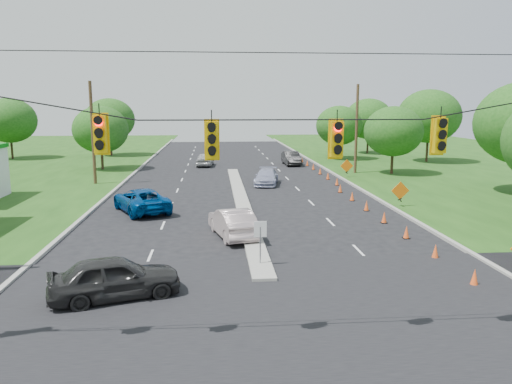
{
  "coord_description": "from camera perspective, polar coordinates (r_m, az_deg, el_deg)",
  "views": [
    {
      "loc": [
        -1.95,
        -14.83,
        7.03
      ],
      "look_at": [
        0.07,
        9.02,
        2.8
      ],
      "focal_mm": 35.0,
      "sensor_mm": 36.0,
      "label": 1
    }
  ],
  "objects": [
    {
      "name": "ground",
      "position": [
        16.53,
        2.48,
        -15.16
      ],
      "size": [
        160.0,
        160.0,
        0.0
      ],
      "primitive_type": "plane",
      "color": "black",
      "rests_on": "ground"
    },
    {
      "name": "cross_street",
      "position": [
        16.53,
        2.48,
        -15.16
      ],
      "size": [
        160.0,
        14.0,
        0.02
      ],
      "primitive_type": "cube",
      "color": "black",
      "rests_on": "ground"
    },
    {
      "name": "curb_left",
      "position": [
        46.1,
        -14.96,
        0.91
      ],
      "size": [
        0.25,
        110.0,
        0.16
      ],
      "primitive_type": "cube",
      "color": "gray",
      "rests_on": "ground"
    },
    {
      "name": "curb_right",
      "position": [
        46.95,
        10.1,
        1.26
      ],
      "size": [
        0.25,
        110.0,
        0.16
      ],
      "primitive_type": "cube",
      "color": "gray",
      "rests_on": "ground"
    },
    {
      "name": "median",
      "position": [
        36.57,
        -1.69,
        -1.07
      ],
      "size": [
        1.0,
        34.0,
        0.18
      ],
      "primitive_type": "cube",
      "color": "gray",
      "rests_on": "ground"
    },
    {
      "name": "median_sign",
      "position": [
        21.65,
        0.49,
        -4.88
      ],
      "size": [
        0.55,
        0.06,
        2.05
      ],
      "color": "gray",
      "rests_on": "ground"
    },
    {
      "name": "signal_span",
      "position": [
        14.11,
        2.94,
        1.62
      ],
      "size": [
        25.6,
        0.32,
        9.0
      ],
      "color": "#422D1C",
      "rests_on": "ground"
    },
    {
      "name": "utility_pole_far_left",
      "position": [
        46.13,
        -18.17,
        6.38
      ],
      "size": [
        0.28,
        0.28,
        9.0
      ],
      "primitive_type": "cylinder",
      "color": "#422D1C",
      "rests_on": "ground"
    },
    {
      "name": "utility_pole_far_right",
      "position": [
        51.94,
        11.41,
        7.04
      ],
      "size": [
        0.28,
        0.28,
        9.0
      ],
      "primitive_type": "cylinder",
      "color": "#422D1C",
      "rests_on": "ground"
    },
    {
      "name": "cone_0",
      "position": [
        21.55,
        23.7,
        -8.91
      ],
      "size": [
        0.32,
        0.32,
        0.7
      ],
      "primitive_type": "cone",
      "color": "#FC591E",
      "rests_on": "ground"
    },
    {
      "name": "cone_1",
      "position": [
        24.53,
        19.82,
        -6.39
      ],
      "size": [
        0.32,
        0.32,
        0.7
      ],
      "primitive_type": "cone",
      "color": "#FC591E",
      "rests_on": "ground"
    },
    {
      "name": "cone_2",
      "position": [
        27.62,
        16.82,
        -4.41
      ],
      "size": [
        0.32,
        0.32,
        0.7
      ],
      "primitive_type": "cone",
      "color": "#FC591E",
      "rests_on": "ground"
    },
    {
      "name": "cone_3",
      "position": [
        30.81,
        14.44,
        -2.82
      ],
      "size": [
        0.32,
        0.32,
        0.7
      ],
      "primitive_type": "cone",
      "color": "#FC591E",
      "rests_on": "ground"
    },
    {
      "name": "cone_4",
      "position": [
        34.05,
        12.52,
        -1.53
      ],
      "size": [
        0.32,
        0.32,
        0.7
      ],
      "primitive_type": "cone",
      "color": "#FC591E",
      "rests_on": "ground"
    },
    {
      "name": "cone_5",
      "position": [
        37.35,
        10.93,
        -0.46
      ],
      "size": [
        0.32,
        0.32,
        0.7
      ],
      "primitive_type": "cone",
      "color": "#FC591E",
      "rests_on": "ground"
    },
    {
      "name": "cone_6",
      "position": [
        40.67,
        9.61,
        0.43
      ],
      "size": [
        0.32,
        0.32,
        0.7
      ],
      "primitive_type": "cone",
      "color": "#FC591E",
      "rests_on": "ground"
    },
    {
      "name": "cone_7",
      "position": [
        44.17,
        9.24,
        1.19
      ],
      "size": [
        0.32,
        0.32,
        0.7
      ],
      "primitive_type": "cone",
      "color": "#FC591E",
      "rests_on": "ground"
    },
    {
      "name": "cone_8",
      "position": [
        47.53,
        8.23,
        1.84
      ],
      "size": [
        0.32,
        0.32,
        0.7
      ],
      "primitive_type": "cone",
      "color": "#FC591E",
      "rests_on": "ground"
    },
    {
      "name": "cone_9",
      "position": [
        50.92,
        7.34,
        2.4
      ],
      "size": [
        0.32,
        0.32,
        0.7
      ],
      "primitive_type": "cone",
      "color": "#FC591E",
      "rests_on": "ground"
    },
    {
      "name": "cone_10",
      "position": [
        54.31,
        6.57,
        2.89
      ],
      "size": [
        0.32,
        0.32,
        0.7
      ],
      "primitive_type": "cone",
      "color": "#FC591E",
      "rests_on": "ground"
    },
    {
      "name": "cone_11",
      "position": [
        57.72,
        5.89,
        3.33
      ],
      "size": [
        0.32,
        0.32,
        0.7
      ],
      "primitive_type": "cone",
      "color": "#FC591E",
      "rests_on": "ground"
    },
    {
      "name": "cone_12",
      "position": [
        61.14,
        5.28,
        3.71
      ],
      "size": [
        0.32,
        0.32,
        0.7
      ],
      "primitive_type": "cone",
      "color": "#FC591E",
      "rests_on": "ground"
    },
    {
      "name": "work_sign_1",
      "position": [
        35.72,
        16.15,
        0.05
      ],
      "size": [
        1.27,
        0.58,
        1.37
      ],
      "color": "black",
      "rests_on": "ground"
    },
    {
      "name": "work_sign_2",
      "position": [
        48.9,
        10.33,
        2.89
      ],
      "size": [
        1.27,
        0.58,
        1.37
      ],
      "color": "black",
      "rests_on": "ground"
    },
    {
      "name": "tree_4",
      "position": [
        71.76,
        -26.35,
        7.34
      ],
      "size": [
        6.72,
        6.72,
        7.84
      ],
      "color": "black",
      "rests_on": "ground"
    },
    {
      "name": "tree_5",
      "position": [
        56.2,
        -17.34,
        6.83
      ],
      "size": [
        5.88,
        5.88,
        6.86
      ],
      "color": "black",
      "rests_on": "ground"
    },
    {
      "name": "tree_6",
      "position": [
        71.26,
        -16.36,
        7.96
      ],
      "size": [
        6.72,
        6.72,
        7.84
      ],
      "color": "black",
      "rests_on": "ground"
    },
    {
      "name": "tree_9",
      "position": [
        52.09,
        15.44,
        6.7
      ],
      "size": [
        5.88,
        5.88,
        6.86
      ],
      "color": "black",
      "rests_on": "ground"
    },
    {
      "name": "tree_10",
      "position": [
        64.31,
        19.17,
        8.18
      ],
      "size": [
        7.56,
        7.56,
        8.82
      ],
      "color": "black",
      "rests_on": "ground"
    },
    {
      "name": "tree_11",
      "position": [
        73.23,
        12.74,
        8.16
      ],
      "size": [
        6.72,
        6.72,
        7.84
      ],
      "color": "black",
      "rests_on": "ground"
    },
    {
      "name": "tree_12",
      "position": [
        64.88,
        9.48,
        7.51
      ],
      "size": [
        5.88,
        5.88,
        6.86
      ],
      "color": "black",
      "rests_on": "ground"
    },
    {
      "name": "black_sedan",
      "position": [
        19.12,
        -15.82,
        -9.38
      ],
      "size": [
        5.05,
        3.2,
        1.6
      ],
      "primitive_type": "imported",
      "rotation": [
        0.0,
        0.0,
        1.87
      ],
      "color": "black",
      "rests_on": "ground"
    },
    {
      "name": "white_sedan",
      "position": [
        26.74,
        -2.69,
        -3.5
      ],
      "size": [
        2.71,
        4.99,
        1.56
      ],
      "primitive_type": "imported",
      "rotation": [
        0.0,
        0.0,
        3.38
      ],
      "color": "#BEA7A5",
      "rests_on": "ground"
    },
    {
      "name": "blue_pickup",
      "position": [
        33.71,
        -12.99,
        -0.91
      ],
      "size": [
        4.75,
        6.22,
        1.57
      ],
      "primitive_type": "imported",
      "rotation": [
        0.0,
        0.0,
        3.58
      ],
      "color": "navy",
      "rests_on": "ground"
    },
    {
      "name": "silver_car_far",
      "position": [
        44.04,
        1.19,
        1.74
      ],
      "size": [
        2.75,
        4.98,
        1.37
      ],
      "primitive_type": "imported",
      "rotation": [
        0.0,
        0.0,
        -0.18
      ],
      "color": "#9CA0BE",
      "rests_on": "ground"
    },
    {
      "name": "silver_car_oncoming",
      "position": [
        57.65,
        -5.86,
        3.72
      ],
      "size": [
        2.16,
        4.58,
        1.51
      ],
      "primitive_type": "imported",
      "rotation": [
        0.0,
        0.0,
        3.06
      ],
      "color": "#A7A7A7",
      "rests_on": "ground"
    },
    {
      "name": "dark_car_receding",
      "position": [
        58.5,
        4.06,
        3.88
      ],
      "size": [
        1.82,
        4.86,
        1.59
      ],
      "primitive_type": "imported",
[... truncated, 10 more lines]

